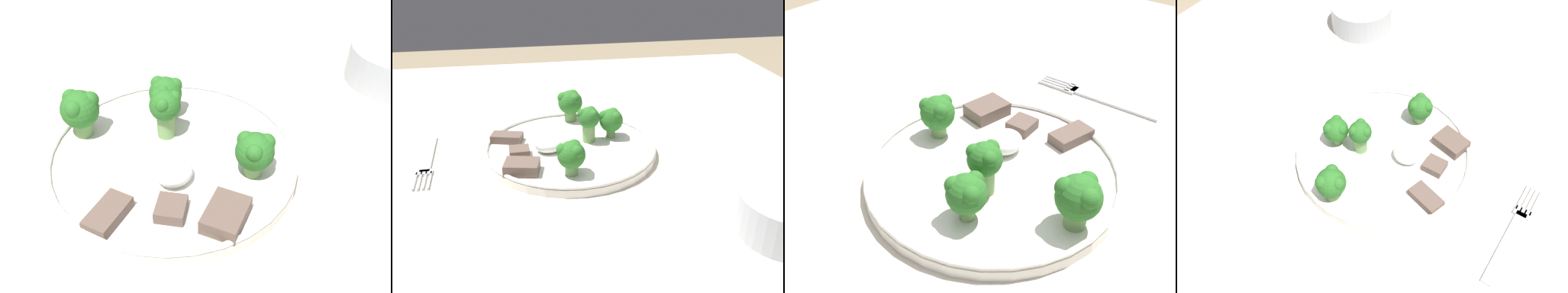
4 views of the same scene
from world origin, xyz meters
TOP-DOWN VIEW (x-y plane):
  - table at (0.00, 0.00)m, footprint 1.19×1.15m
  - dinner_plate at (-0.05, -0.04)m, footprint 0.27×0.27m
  - fork at (0.17, -0.05)m, footprint 0.02×0.17m
  - broccoli_floret_near_rim_left at (-0.12, -0.06)m, footprint 0.04×0.04m
  - broccoli_floret_center_left at (-0.06, -0.15)m, footprint 0.04×0.04m
  - broccoli_floret_back_left at (-0.03, 0.05)m, footprint 0.04×0.04m
  - broccoli_floret_front_left at (-0.08, -0.05)m, footprint 0.04×0.03m
  - meat_slice_front_slice at (0.05, -0.08)m, footprint 0.05×0.04m
  - meat_slice_middle_slice at (0.03, -0.02)m, footprint 0.03×0.03m
  - meat_slice_rear_slice at (0.03, 0.03)m, footprint 0.05×0.04m
  - sauce_dollop at (-0.01, -0.03)m, footprint 0.04×0.04m

SIDE VIEW (x-z plane):
  - table at x=0.00m, z-range 0.29..1.07m
  - fork at x=0.17m, z-range 0.78..0.78m
  - dinner_plate at x=-0.05m, z-range 0.78..0.80m
  - meat_slice_front_slice at x=0.05m, z-range 0.79..0.80m
  - meat_slice_middle_slice at x=0.03m, z-range 0.79..0.80m
  - meat_slice_rear_slice at x=0.03m, z-range 0.79..0.81m
  - sauce_dollop at x=-0.01m, z-range 0.79..0.81m
  - broccoli_floret_near_rim_left at x=-0.12m, z-range 0.80..0.85m
  - broccoli_floret_back_left at x=-0.03m, z-range 0.80..0.85m
  - broccoli_floret_center_left at x=-0.06m, z-range 0.80..0.85m
  - broccoli_floret_front_left at x=-0.08m, z-range 0.80..0.86m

